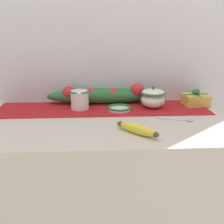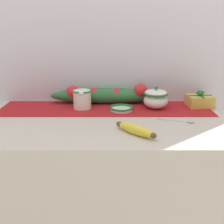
{
  "view_description": "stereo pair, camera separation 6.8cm",
  "coord_description": "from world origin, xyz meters",
  "views": [
    {
      "loc": [
        -0.03,
        -1.24,
        1.36
      ],
      "look_at": [
        0.04,
        -0.04,
        0.97
      ],
      "focal_mm": 45.0,
      "sensor_mm": 36.0,
      "label": 1
    },
    {
      "loc": [
        0.04,
        -1.24,
        1.36
      ],
      "look_at": [
        0.04,
        -0.04,
        0.97
      ],
      "focal_mm": 45.0,
      "sensor_mm": 36.0,
      "label": 2
    }
  ],
  "objects": [
    {
      "name": "spoon",
      "position": [
        0.38,
        -0.04,
        0.93
      ],
      "size": [
        0.17,
        0.07,
        0.01
      ],
      "rotation": [
        0.0,
        0.0,
        -0.32
      ],
      "color": "#B7B7BC",
      "rests_on": "countertop"
    },
    {
      "name": "cream_pitcher",
      "position": [
        -0.12,
        0.18,
        0.98
      ],
      "size": [
        0.1,
        0.12,
        0.1
      ],
      "color": "white",
      "rests_on": "countertop"
    },
    {
      "name": "banana",
      "position": [
        0.13,
        -0.18,
        0.94
      ],
      "size": [
        0.17,
        0.17,
        0.04
      ],
      "rotation": [
        0.0,
        0.0,
        -0.79
      ],
      "color": "yellow",
      "rests_on": "countertop"
    },
    {
      "name": "back_wall",
      "position": [
        0.0,
        0.35,
        1.2
      ],
      "size": [
        2.0,
        0.04,
        2.4
      ],
      "primitive_type": "cube",
      "color": "silver",
      "rests_on": "ground_plane"
    },
    {
      "name": "sugar_bowl",
      "position": [
        0.27,
        0.18,
        0.98
      ],
      "size": [
        0.13,
        0.13,
        0.12
      ],
      "color": "white",
      "rests_on": "countertop"
    },
    {
      "name": "countertop",
      "position": [
        0.0,
        0.0,
        0.46
      ],
      "size": [
        1.2,
        0.66,
        0.92
      ],
      "primitive_type": "cube",
      "color": "beige",
      "rests_on": "ground_plane"
    },
    {
      "name": "poinsettia_garland",
      "position": [
        0.0,
        0.28,
        0.97
      ],
      "size": [
        0.62,
        0.1,
        0.11
      ],
      "color": "#2D6B38",
      "rests_on": "countertop"
    },
    {
      "name": "table_runner",
      "position": [
        0.0,
        0.18,
        0.92
      ],
      "size": [
        1.11,
        0.28,
        0.0
      ],
      "primitive_type": "cube",
      "color": "#A8191E",
      "rests_on": "countertop"
    },
    {
      "name": "gift_box",
      "position": [
        0.51,
        0.22,
        0.96
      ],
      "size": [
        0.14,
        0.12,
        0.09
      ],
      "rotation": [
        0.0,
        0.0,
        0.09
      ],
      "color": "gold",
      "rests_on": "countertop"
    },
    {
      "name": "small_dish",
      "position": [
        0.08,
        0.14,
        0.93
      ],
      "size": [
        0.12,
        0.12,
        0.02
      ],
      "color": "white",
      "rests_on": "countertop"
    }
  ]
}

